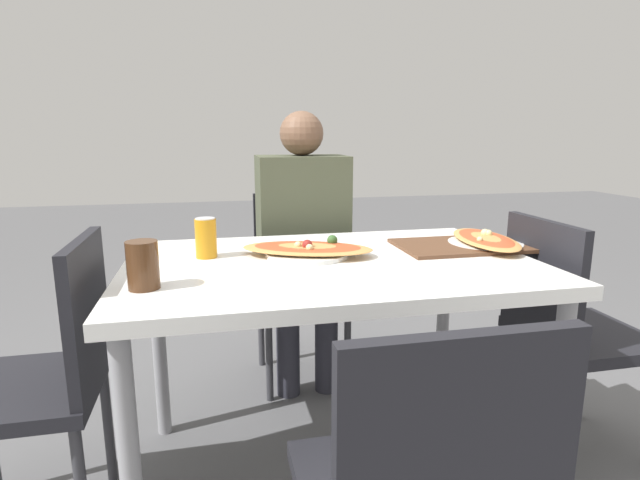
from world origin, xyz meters
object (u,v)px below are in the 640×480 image
chair_side_right (568,324)px  chair_far_seated (299,274)px  dining_table (331,283)px  drink_glass (143,265)px  soda_can (206,238)px  pizza_second (485,241)px  pizza_main (308,250)px  chair_side_left (47,371)px  person_seated (303,231)px

chair_side_right → chair_far_seated: bearing=-135.5°
dining_table → drink_glass: drink_glass is taller
chair_side_right → drink_glass: bearing=-85.1°
soda_can → pizza_second: 0.94m
dining_table → chair_side_right: bearing=-4.6°
dining_table → drink_glass: size_ratio=10.16×
chair_side_right → pizza_main: size_ratio=1.84×
drink_glass → pizza_second: 1.12m
dining_table → pizza_main: pizza_main is taller
chair_side_left → pizza_second: size_ratio=2.04×
pizza_second → chair_far_seated: bearing=129.3°
soda_can → chair_far_seated: bearing=57.1°
dining_table → chair_side_right: chair_side_right is taller
person_seated → pizza_second: person_seated is taller
soda_can → pizza_second: (0.94, -0.04, -0.04)m
pizza_main → soda_can: bearing=171.2°
chair_side_left → pizza_main: chair_side_left is taller
chair_side_right → person_seated: 1.07m
chair_side_right → soda_can: (-1.19, 0.18, 0.31)m
person_seated → chair_side_left: bearing=39.3°
chair_side_left → dining_table: bearing=-85.7°
drink_glass → soda_can: bearing=63.0°
pizza_second → pizza_main: bearing=-179.4°
chair_far_seated → soda_can: bearing=57.1°
chair_side_left → pizza_second: chair_side_left is taller
chair_far_seated → chair_side_left: (-0.84, -0.80, 0.00)m
chair_far_seated → drink_glass: 1.11m
dining_table → chair_side_left: (-0.81, -0.06, -0.18)m
chair_side_left → soda_can: bearing=-67.9°
soda_can → drink_glass: soda_can is taller
chair_side_left → person_seated: size_ratio=0.70×
drink_glass → pizza_second: bearing=13.2°
chair_side_left → pizza_second: (1.38, 0.14, 0.27)m
chair_side_left → soda_can: 0.57m
chair_far_seated → chair_side_right: bearing=134.5°
dining_table → chair_far_seated: 0.76m
pizza_main → drink_glass: 0.53m
chair_side_left → person_seated: bearing=-50.7°
pizza_main → chair_far_seated: bearing=82.7°
chair_side_right → soda_can: size_ratio=6.74×
chair_side_left → drink_glass: drink_glass is taller
soda_can → pizza_main: bearing=-8.8°
dining_table → chair_side_left: chair_side_left is taller
chair_far_seated → chair_side_left: 1.15m
dining_table → pizza_second: pizza_second is taller
chair_side_left → drink_glass: 0.44m
chair_far_seated → chair_side_right: (0.79, -0.80, 0.00)m
chair_side_left → pizza_main: size_ratio=1.84×
pizza_second → chair_side_left: bearing=-174.4°
chair_far_seated → drink_glass: size_ratio=6.92×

